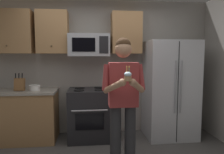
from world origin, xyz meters
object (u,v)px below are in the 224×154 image
(refrigerator, at_px, (170,89))
(oven_range, at_px, (90,114))
(cupcake, at_px, (128,76))
(bowl_large_white, at_px, (35,88))
(person, at_px, (123,96))
(knife_block, at_px, (20,84))
(microwave, at_px, (89,45))

(refrigerator, bearing_deg, oven_range, 178.50)
(cupcake, bearing_deg, bowl_large_white, 134.76)
(oven_range, relative_size, person, 0.53)
(knife_block, bearing_deg, microwave, 7.03)
(microwave, height_order, knife_block, microwave)
(oven_range, bearing_deg, microwave, 89.98)
(microwave, bearing_deg, refrigerator, -6.03)
(bowl_large_white, relative_size, cupcake, 1.12)
(oven_range, distance_m, cupcake, 1.70)
(bowl_large_white, bearing_deg, oven_range, -0.42)
(microwave, relative_size, knife_block, 2.31)
(refrigerator, bearing_deg, person, -135.17)
(microwave, height_order, person, microwave)
(person, bearing_deg, refrigerator, 44.83)
(cupcake, bearing_deg, refrigerator, 52.56)
(microwave, bearing_deg, cupcake, -73.81)
(oven_range, xyz_separation_m, knife_block, (-1.21, -0.03, 0.57))
(microwave, distance_m, knife_block, 1.40)
(bowl_large_white, height_order, person, person)
(knife_block, relative_size, bowl_large_white, 1.64)
(oven_range, height_order, refrigerator, refrigerator)
(bowl_large_white, bearing_deg, microwave, 6.63)
(knife_block, bearing_deg, person, -32.64)
(refrigerator, bearing_deg, bowl_large_white, 178.92)
(bowl_large_white, height_order, cupcake, cupcake)
(refrigerator, height_order, cupcake, refrigerator)
(refrigerator, bearing_deg, cupcake, -127.44)
(refrigerator, distance_m, bowl_large_white, 2.47)
(microwave, relative_size, bowl_large_white, 3.79)
(oven_range, distance_m, knife_block, 1.33)
(oven_range, height_order, cupcake, cupcake)
(refrigerator, distance_m, person, 1.49)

